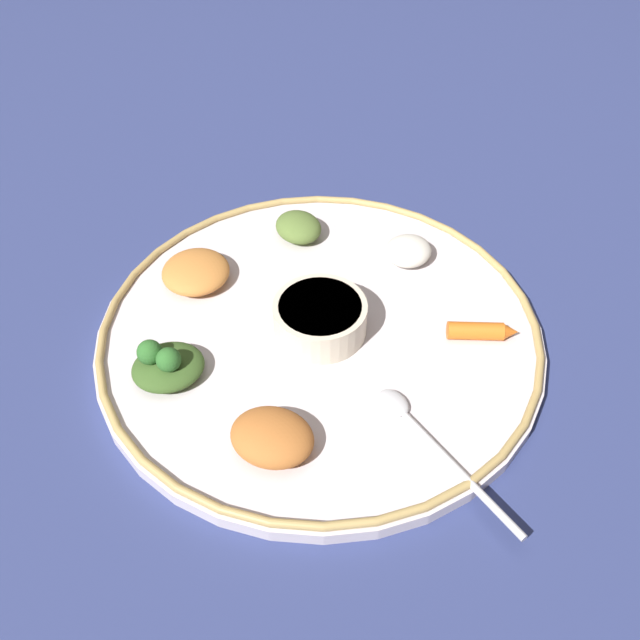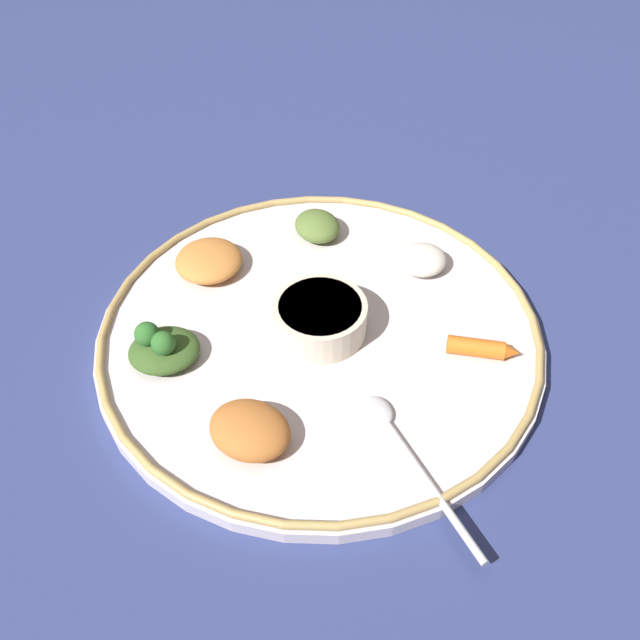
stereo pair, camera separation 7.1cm
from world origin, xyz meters
TOP-DOWN VIEW (x-y plane):
  - ground_plane at (0.00, 0.00)m, footprint 2.40×2.40m
  - platter at (0.00, 0.00)m, footprint 0.45×0.45m
  - platter_rim at (0.00, 0.00)m, footprint 0.45×0.45m
  - center_bowl at (0.00, 0.00)m, footprint 0.09×0.09m
  - spoon at (0.03, 0.16)m, footprint 0.05×0.18m
  - greens_pile at (0.14, -0.06)m, footprint 0.09×0.09m
  - carrot_near_spoon at (-0.11, 0.12)m, footprint 0.06×0.06m
  - mound_squash at (0.04, -0.15)m, footprint 0.10×0.10m
  - mound_rice_white at (-0.15, -0.01)m, footprint 0.06×0.06m
  - mound_chickpea at (0.13, 0.07)m, footprint 0.09×0.09m
  - mound_collards at (-0.09, -0.12)m, footprint 0.05×0.06m

SIDE VIEW (x-z plane):
  - ground_plane at x=0.00m, z-range 0.00..0.00m
  - platter at x=0.00m, z-range 0.00..0.01m
  - platter_rim at x=0.00m, z-range 0.01..0.02m
  - spoon at x=0.03m, z-range 0.01..0.02m
  - carrot_near_spoon at x=-0.11m, z-range 0.01..0.03m
  - mound_squash at x=0.04m, z-range 0.01..0.04m
  - mound_rice_white at x=-0.15m, z-range 0.01..0.04m
  - mound_collards at x=-0.09m, z-range 0.01..0.04m
  - mound_chickpea at x=0.13m, z-range 0.01..0.04m
  - greens_pile at x=0.14m, z-range 0.01..0.05m
  - center_bowl at x=0.00m, z-range 0.02..0.05m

